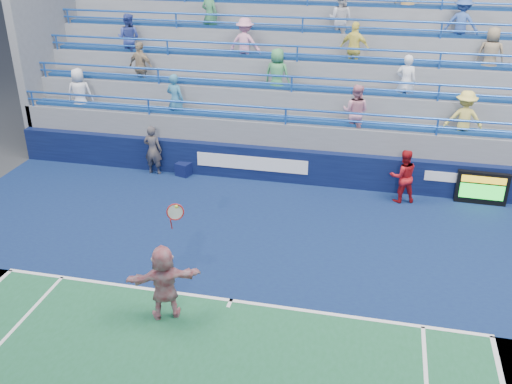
% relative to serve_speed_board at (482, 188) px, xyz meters
% --- Properties ---
extents(ground, '(120.00, 120.00, 0.00)m').
position_rel_serve_speed_board_xyz_m(ground, '(-5.94, -6.20, -0.51)').
color(ground, '#333538').
extents(sponsor_wall, '(18.00, 0.32, 1.10)m').
position_rel_serve_speed_board_xyz_m(sponsor_wall, '(-5.94, 0.29, 0.04)').
color(sponsor_wall, '#090F32').
rests_on(sponsor_wall, ground).
extents(bleacher_stand, '(18.00, 5.60, 6.13)m').
position_rel_serve_speed_board_xyz_m(bleacher_stand, '(-5.94, 4.06, 1.04)').
color(bleacher_stand, slate).
rests_on(bleacher_stand, ground).
extents(serve_speed_board, '(1.46, 0.19, 1.01)m').
position_rel_serve_speed_board_xyz_m(serve_speed_board, '(0.00, 0.00, 0.00)').
color(serve_speed_board, black).
rests_on(serve_speed_board, ground).
extents(judge_chair, '(0.55, 0.56, 0.78)m').
position_rel_serve_speed_board_xyz_m(judge_chair, '(-9.19, 0.07, -0.25)').
color(judge_chair, '#0D143F').
rests_on(judge_chair, ground).
extents(tennis_player, '(1.63, 1.10, 2.71)m').
position_rel_serve_speed_board_xyz_m(tennis_player, '(-7.14, -6.98, 0.34)').
color(tennis_player, silver).
rests_on(tennis_player, ground).
extents(line_judge, '(0.61, 0.41, 1.65)m').
position_rel_serve_speed_board_xyz_m(line_judge, '(-10.19, -0.02, 0.32)').
color(line_judge, '#121A33').
rests_on(line_judge, ground).
extents(ball_girl, '(0.93, 0.81, 1.63)m').
position_rel_serve_speed_board_xyz_m(ball_girl, '(-2.28, -0.34, 0.31)').
color(ball_girl, '#B1141A').
rests_on(ball_girl, ground).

